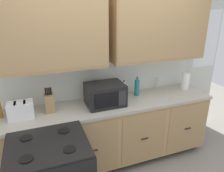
% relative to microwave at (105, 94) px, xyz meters
% --- Properties ---
extents(wall_unit, '(3.99, 0.40, 2.57)m').
position_rel_microwave_xyz_m(wall_unit, '(0.10, 0.21, 0.60)').
color(wall_unit, silver).
rests_on(wall_unit, ground_plane).
extents(counter_run, '(2.82, 0.64, 0.93)m').
position_rel_microwave_xyz_m(counter_run, '(0.10, 0.01, -0.59)').
color(counter_run, black).
rests_on(counter_run, ground_plane).
extents(microwave, '(0.48, 0.37, 0.28)m').
position_rel_microwave_xyz_m(microwave, '(0.00, 0.00, 0.00)').
color(microwave, black).
rests_on(microwave, counter_run).
extents(toaster, '(0.28, 0.18, 0.19)m').
position_rel_microwave_xyz_m(toaster, '(-1.01, 0.01, -0.04)').
color(toaster, white).
rests_on(toaster, counter_run).
extents(knife_block, '(0.11, 0.14, 0.31)m').
position_rel_microwave_xyz_m(knife_block, '(-0.69, 0.05, -0.02)').
color(knife_block, '#9C794E').
rests_on(knife_block, counter_run).
extents(sink_faucet, '(0.02, 0.02, 0.20)m').
position_rel_microwave_xyz_m(sink_faucet, '(0.91, 0.22, -0.04)').
color(sink_faucet, '#B2B5BA').
rests_on(sink_faucet, counter_run).
extents(paper_towel_roll, '(0.12, 0.12, 0.26)m').
position_rel_microwave_xyz_m(paper_towel_roll, '(1.33, 0.10, -0.01)').
color(paper_towel_roll, white).
rests_on(paper_towel_roll, counter_run).
extents(bottle_teal, '(0.07, 0.07, 0.27)m').
position_rel_microwave_xyz_m(bottle_teal, '(0.52, 0.13, -0.01)').
color(bottle_teal, '#1E707A').
rests_on(bottle_teal, counter_run).
extents(bottle_clear, '(0.07, 0.07, 0.24)m').
position_rel_microwave_xyz_m(bottle_clear, '(0.33, 0.15, -0.02)').
color(bottle_clear, silver).
rests_on(bottle_clear, counter_run).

